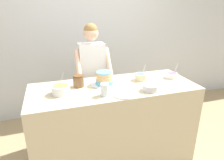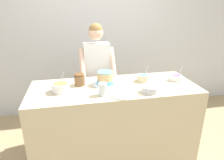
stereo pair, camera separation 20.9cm
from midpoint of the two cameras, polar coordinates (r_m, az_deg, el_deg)
The scene contains 11 objects.
wall_back at distance 3.36m, azimuth -8.61°, elevation 12.19°, with size 10.00×0.05×2.60m.
counter at distance 2.39m, azimuth -2.03°, elevation -12.47°, with size 1.81×0.71×0.95m.
person_baker at distance 2.65m, azimuth -7.93°, elevation 2.65°, with size 0.45×0.43×1.58m.
cake at distance 2.20m, azimuth -4.93°, elevation 0.21°, with size 0.31×0.31×0.15m.
frosting_bowl_blue at distance 2.34m, azimuth 5.63°, elevation 0.93°, with size 0.14×0.14×0.18m.
frosting_bowl_olive at distance 2.06m, azimuth -17.30°, elevation -2.61°, with size 0.18×0.18×0.20m.
frosting_bowl_white at distance 2.06m, azimuth 8.04°, elevation -2.15°, with size 0.16×0.16×0.16m.
frosting_bowl_purple at distance 2.48m, azimuth 14.37°, elevation 1.31°, with size 0.14×0.14×0.18m.
drinking_glass at distance 1.93m, azimuth -5.17°, elevation -2.81°, with size 0.08×0.08×0.12m.
ceramic_plate at distance 1.95m, azimuth 0.27°, elevation -4.30°, with size 0.20×0.20×0.01m.
stoneware_jar at distance 2.18m, azimuth -12.27°, elevation -0.35°, with size 0.11×0.11×0.13m.
Camera 1 is at (-0.63, -1.55, 1.78)m, focal length 32.00 mm.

